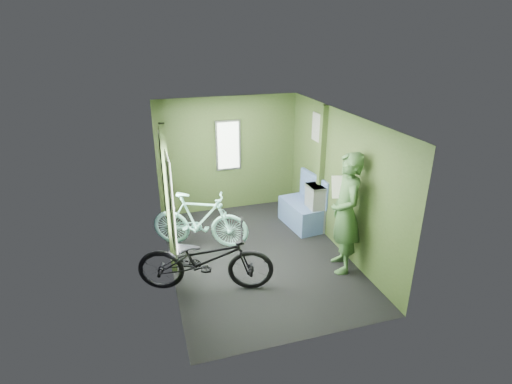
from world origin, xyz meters
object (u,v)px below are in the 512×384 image
at_px(bicycle_mint, 201,246).
at_px(bicycle_black, 207,289).
at_px(bench_seat, 303,211).
at_px(passenger, 346,213).
at_px(waste_box, 315,208).

bearing_deg(bicycle_mint, bicycle_black, -161.14).
bearing_deg(bench_seat, bicycle_black, -152.03).
distance_m(passenger, waste_box, 1.36).
xyz_separation_m(bicycle_mint, bench_seat, (1.99, 0.22, 0.29)).
xyz_separation_m(waste_box, bench_seat, (-0.11, 0.26, -0.15)).
relative_size(passenger, bench_seat, 1.89).
relative_size(bicycle_black, bicycle_mint, 1.15).
distance_m(waste_box, bench_seat, 0.32).
height_order(passenger, waste_box, passenger).
bearing_deg(bench_seat, waste_box, -73.28).
relative_size(bicycle_black, bench_seat, 1.92).
relative_size(bicycle_black, passenger, 1.02).
relative_size(waste_box, bench_seat, 0.90).
distance_m(bicycle_black, bicycle_mint, 1.25).
bearing_deg(bicycle_black, waste_box, -45.49).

